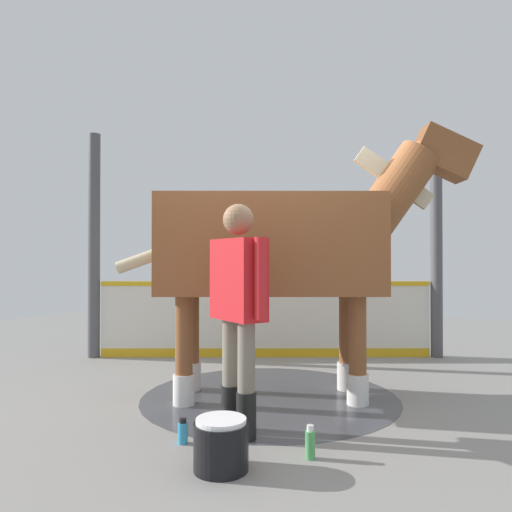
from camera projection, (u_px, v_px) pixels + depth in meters
name	position (u px, v px, depth m)	size (l,w,h in m)	color
ground_plane	(258.00, 404.00, 4.46)	(16.00, 16.00, 0.02)	gray
wet_patch	(270.00, 397.00, 4.67)	(2.48, 2.48, 0.00)	#42444C
barrier_wall	(265.00, 322.00, 6.63)	(2.31, 3.96, 1.04)	silver
roof_post_near	(436.00, 245.00, 6.63)	(0.16, 0.16, 3.07)	#4C4C51
roof_post_far	(94.00, 245.00, 6.62)	(0.16, 0.16, 3.07)	#4C4C51
horse	(283.00, 246.00, 4.68)	(2.05, 3.16, 2.65)	brown
handler	(238.00, 300.00, 3.66)	(0.43, 0.63, 1.75)	black
wash_bucket	(221.00, 444.00, 3.03)	(0.35, 0.35, 0.33)	black
bottle_shampoo	(183.00, 432.00, 3.47)	(0.07, 0.07, 0.18)	#3399CC
bottle_spray	(310.00, 443.00, 3.21)	(0.07, 0.07, 0.22)	#4CA559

